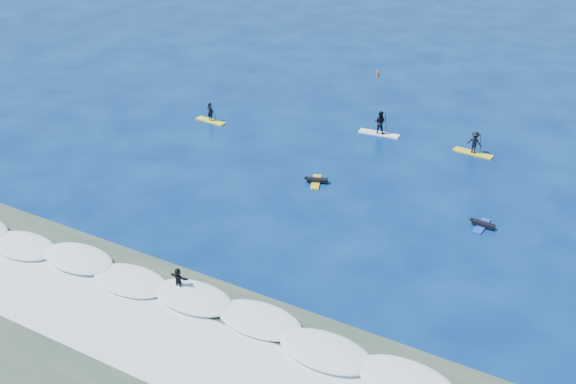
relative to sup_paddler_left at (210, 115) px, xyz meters
The scene contains 11 objects.
ground 16.45m from the sup_paddler_left, 42.10° to the right, with size 160.00×160.00×0.00m, color #041B4F.
shallow_water 27.85m from the sup_paddler_left, 64.01° to the right, with size 90.00×13.00×0.01m, color #314337.
breaking_wave 24.31m from the sup_paddler_left, 59.88° to the right, with size 40.00×6.00×0.30m, color white.
whitewater 26.95m from the sup_paddler_left, 63.08° to the right, with size 34.00×5.00×0.02m, color silver.
sup_paddler_left is the anchor object (origin of this frame).
sup_paddler_center 14.57m from the sup_paddler_left, 17.96° to the left, with size 3.45×1.15×2.38m.
sup_paddler_right 22.16m from the sup_paddler_left, 11.80° to the left, with size 3.12×1.06×2.15m.
prone_paddler_near 14.22m from the sup_paddler_left, 23.35° to the right, with size 1.70×2.26×0.46m.
prone_paddler_far 25.62m from the sup_paddler_left, 13.21° to the right, with size 1.65×2.11×0.43m.
wave_surfer 23.74m from the sup_paddler_left, 59.39° to the right, with size 1.89×0.54×1.36m.
marker_buoy 19.90m from the sup_paddler_left, 65.39° to the left, with size 0.28×0.28×0.68m.
Camera 1 is at (18.48, -31.03, 21.86)m, focal length 40.00 mm.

